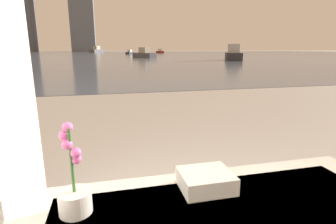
{
  "coord_description": "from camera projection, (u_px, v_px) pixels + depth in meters",
  "views": [
    {
      "loc": [
        -0.45,
        -0.24,
        1.21
      ],
      "look_at": [
        0.12,
        2.12,
        0.62
      ],
      "focal_mm": 28.0,
      "sensor_mm": 36.0,
      "label": 1
    }
  ],
  "objects": [
    {
      "name": "potted_orchid",
      "position": [
        74.0,
        192.0,
        1.02
      ],
      "size": [
        0.13,
        0.13,
        0.37
      ],
      "color": "silver",
      "rests_on": "bathtub"
    },
    {
      "name": "harbor_boat_1",
      "position": [
        160.0,
        51.0,
        73.25
      ],
      "size": [
        1.72,
        3.28,
        1.17
      ],
      "color": "maroon",
      "rests_on": "harbor_water"
    },
    {
      "name": "harbor_boat_2",
      "position": [
        97.0,
        50.0,
        78.15
      ],
      "size": [
        4.31,
        5.48,
        1.99
      ],
      "color": "#4C4C51",
      "rests_on": "harbor_water"
    },
    {
      "name": "towel_stack",
      "position": [
        206.0,
        180.0,
        1.22
      ],
      "size": [
        0.24,
        0.2,
        0.08
      ],
      "color": "silver",
      "rests_on": "bathtub"
    },
    {
      "name": "harbor_boat_4",
      "position": [
        144.0,
        54.0,
        35.53
      ],
      "size": [
        2.95,
        3.77,
        1.37
      ],
      "color": "#4C4C51",
      "rests_on": "harbor_water"
    },
    {
      "name": "harbor_boat_0",
      "position": [
        130.0,
        53.0,
        57.25
      ],
      "size": [
        2.0,
        2.72,
        0.98
      ],
      "color": "#2D2D33",
      "rests_on": "harbor_water"
    },
    {
      "name": "harbor_water",
      "position": [
        105.0,
        54.0,
        59.17
      ],
      "size": [
        180.0,
        110.0,
        0.01
      ],
      "color": "slate",
      "rests_on": "ground_plane"
    },
    {
      "name": "harbor_boat_3",
      "position": [
        233.0,
        55.0,
        27.78
      ],
      "size": [
        3.16,
        4.72,
        1.68
      ],
      "color": "#2D2D33",
      "rests_on": "harbor_water"
    }
  ]
}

